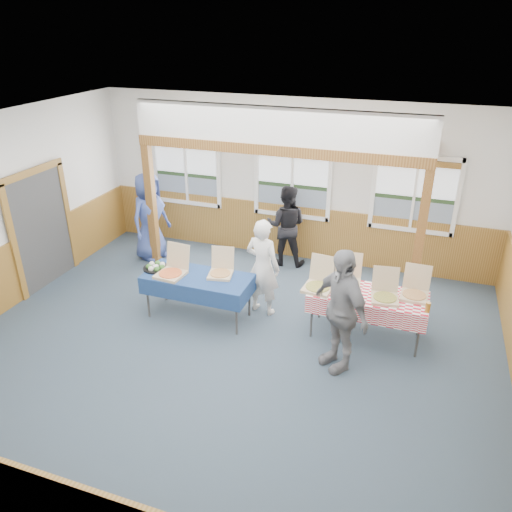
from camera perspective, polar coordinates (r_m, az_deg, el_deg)
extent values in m
plane|color=#293742|center=(7.63, -3.29, -10.58)|extent=(8.00, 8.00, 0.00)
plane|color=white|center=(6.30, -4.04, 13.64)|extent=(8.00, 8.00, 0.00)
plane|color=silver|center=(9.91, 4.25, 8.53)|extent=(8.00, 0.00, 8.00)
plane|color=silver|center=(4.36, -22.58, -18.53)|extent=(8.00, 0.00, 8.00)
cube|color=brown|center=(10.25, 4.03, 2.87)|extent=(7.98, 0.05, 1.10)
cube|color=brown|center=(9.42, -26.37, -2.05)|extent=(0.05, 6.98, 1.10)
cube|color=#383838|center=(9.79, -23.31, 2.81)|extent=(0.06, 1.30, 2.10)
cube|color=white|center=(10.87, -7.78, 6.09)|extent=(1.52, 0.05, 0.08)
cube|color=white|center=(10.49, -8.24, 13.20)|extent=(1.52, 0.05, 0.08)
cube|color=white|center=(11.01, -11.50, 9.83)|extent=(0.08, 0.05, 1.46)
cube|color=white|center=(10.35, -4.30, 9.28)|extent=(0.08, 0.05, 1.46)
cube|color=white|center=(10.66, -8.00, 9.58)|extent=(0.05, 0.05, 1.30)
cube|color=slate|center=(10.81, -7.78, 7.65)|extent=(1.40, 0.02, 0.52)
cube|color=#1E3319|center=(10.72, -7.88, 9.17)|extent=(1.40, 0.02, 0.08)
cube|color=silver|center=(10.62, -8.00, 11.19)|extent=(1.40, 0.02, 0.70)
cube|color=brown|center=(10.50, -8.25, 12.65)|extent=(1.40, 0.07, 0.10)
cube|color=white|center=(10.08, 4.03, 4.69)|extent=(1.52, 0.05, 0.08)
cube|color=white|center=(9.68, 4.29, 12.34)|extent=(1.52, 0.05, 0.08)
cube|color=white|center=(10.07, 0.05, 8.87)|extent=(0.08, 0.05, 1.46)
cube|color=white|center=(9.70, 8.41, 7.94)|extent=(0.08, 0.05, 1.46)
cube|color=white|center=(9.86, 4.16, 8.43)|extent=(0.05, 0.05, 1.30)
cube|color=slate|center=(10.02, 4.15, 6.37)|extent=(1.40, 0.02, 0.52)
cube|color=#1E3319|center=(9.92, 4.20, 8.00)|extent=(1.40, 0.02, 0.08)
cube|color=silver|center=(9.81, 4.28, 10.17)|extent=(1.40, 0.02, 0.70)
cube|color=brown|center=(9.68, 4.24, 11.74)|extent=(1.40, 0.07, 0.10)
cube|color=white|center=(9.78, 17.13, 2.90)|extent=(1.52, 0.05, 0.08)
cube|color=white|center=(9.36, 18.22, 10.70)|extent=(1.52, 0.05, 0.08)
cube|color=white|center=(9.59, 13.24, 7.32)|extent=(0.08, 0.05, 1.46)
cube|color=white|center=(9.57, 22.07, 6.07)|extent=(0.08, 0.05, 1.46)
cube|color=white|center=(9.55, 17.66, 6.72)|extent=(0.05, 0.05, 1.30)
cube|color=slate|center=(9.71, 17.37, 4.62)|extent=(1.40, 0.02, 0.52)
cube|color=#1E3319|center=(9.62, 17.60, 6.28)|extent=(1.40, 0.02, 0.08)
cube|color=silver|center=(9.50, 17.91, 8.49)|extent=(1.40, 0.02, 0.70)
cube|color=brown|center=(9.37, 18.13, 10.09)|extent=(1.40, 0.07, 0.10)
cube|color=brown|center=(9.93, -11.85, 5.65)|extent=(0.15, 0.15, 2.40)
cube|color=brown|center=(8.62, 18.19, 1.75)|extent=(0.15, 0.15, 2.40)
cube|color=brown|center=(8.56, 2.26, 12.02)|extent=(5.15, 0.18, 0.18)
cylinder|color=#383838|center=(8.37, -12.28, -4.65)|extent=(0.04, 0.04, 0.73)
cylinder|color=#383838|center=(8.80, -10.37, -2.88)|extent=(0.04, 0.04, 0.73)
cylinder|color=#383838|center=(7.74, -2.25, -6.68)|extent=(0.04, 0.04, 0.73)
cylinder|color=#383838|center=(8.21, -0.77, -4.65)|extent=(0.04, 0.04, 0.73)
cube|color=#383838|center=(8.07, -6.71, -2.40)|extent=(1.75, 0.89, 0.03)
cube|color=navy|center=(8.06, -6.72, -2.28)|extent=(1.81, 0.95, 0.01)
cube|color=navy|center=(7.83, -7.86, -4.44)|extent=(1.73, 0.21, 0.28)
cube|color=navy|center=(8.43, -5.56, -2.01)|extent=(1.73, 0.21, 0.28)
cylinder|color=#383838|center=(7.74, 6.37, -6.86)|extent=(0.04, 0.04, 0.73)
cylinder|color=#383838|center=(8.23, 7.33, -4.78)|extent=(0.04, 0.04, 0.73)
cylinder|color=#383838|center=(7.63, 18.04, -8.67)|extent=(0.04, 0.04, 0.73)
cylinder|color=#383838|center=(8.12, 18.25, -6.44)|extent=(0.04, 0.04, 0.73)
cube|color=#383838|center=(7.70, 12.72, -4.35)|extent=(1.71, 0.74, 0.03)
cube|color=red|center=(7.69, 12.73, -4.23)|extent=(1.77, 0.80, 0.01)
cube|color=red|center=(7.44, 12.22, -6.58)|extent=(1.75, 0.05, 0.28)
cube|color=red|center=(8.10, 13.00, -3.83)|extent=(1.75, 0.05, 0.28)
cube|color=#CFB48A|center=(8.10, -9.74, -2.12)|extent=(0.45, 0.45, 0.05)
cylinder|color=orange|center=(8.08, -9.76, -1.93)|extent=(0.40, 0.40, 0.01)
cube|color=#CFB48A|center=(8.18, -8.89, 0.04)|extent=(0.43, 0.13, 0.41)
cube|color=#CFB48A|center=(8.01, -4.10, -2.14)|extent=(0.43, 0.43, 0.04)
cylinder|color=tan|center=(8.00, -4.11, -1.97)|extent=(0.38, 0.38, 0.01)
cube|color=#CFB48A|center=(8.11, -3.82, -0.15)|extent=(0.38, 0.16, 0.37)
cube|color=#CFB48A|center=(7.65, 7.05, -3.69)|extent=(0.45, 0.45, 0.05)
cylinder|color=gold|center=(7.63, 7.06, -3.49)|extent=(0.40, 0.40, 0.01)
cube|color=#CFB48A|center=(7.76, 7.72, -1.39)|extent=(0.42, 0.14, 0.41)
cube|color=#CFB48A|center=(7.84, 10.37, -3.16)|extent=(0.44, 0.44, 0.04)
cylinder|color=orange|center=(7.83, 10.39, -2.97)|extent=(0.39, 0.39, 0.01)
cube|color=#CFB48A|center=(7.96, 10.60, -0.96)|extent=(0.41, 0.14, 0.39)
cube|color=#CFB48A|center=(7.56, 14.50, -4.77)|extent=(0.44, 0.44, 0.04)
cylinder|color=gold|center=(7.55, 14.53, -4.58)|extent=(0.38, 0.38, 0.01)
cube|color=#CFB48A|center=(7.67, 14.60, -2.55)|extent=(0.39, 0.15, 0.38)
cube|color=#CFB48A|center=(7.75, 17.61, -4.41)|extent=(0.40, 0.40, 0.04)
cylinder|color=tan|center=(7.73, 17.64, -4.23)|extent=(0.35, 0.35, 0.01)
cube|color=#CFB48A|center=(7.86, 17.97, -2.26)|extent=(0.39, 0.11, 0.38)
cylinder|color=black|center=(8.38, -11.36, -1.34)|extent=(0.42, 0.42, 0.03)
cylinder|color=silver|center=(8.37, -11.38, -1.19)|extent=(0.09, 0.09, 0.04)
sphere|color=#376928|center=(8.31, -10.69, -1.28)|extent=(0.09, 0.09, 0.09)
sphere|color=silver|center=(8.40, -10.65, -0.98)|extent=(0.09, 0.09, 0.09)
sphere|color=#376928|center=(8.46, -11.16, -0.81)|extent=(0.09, 0.09, 0.09)
sphere|color=silver|center=(8.45, -11.82, -0.91)|extent=(0.09, 0.09, 0.09)
sphere|color=#376928|center=(8.38, -12.16, -1.20)|extent=(0.09, 0.09, 0.09)
sphere|color=silver|center=(8.29, -11.91, -1.46)|extent=(0.09, 0.09, 0.09)
sphere|color=#376928|center=(8.26, -11.25, -1.50)|extent=(0.09, 0.09, 0.09)
cylinder|color=#9B6119|center=(7.42, 19.04, -5.56)|extent=(0.07, 0.07, 0.15)
imported|color=silver|center=(8.12, 0.77, -1.27)|extent=(0.67, 0.51, 1.66)
imported|color=black|center=(9.81, 3.48, 3.50)|extent=(0.85, 0.70, 1.63)
imported|color=#394B90|center=(10.24, -12.05, 4.45)|extent=(0.80, 1.00, 1.80)
imported|color=gray|center=(6.91, 9.61, -6.12)|extent=(1.09, 1.05, 1.82)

